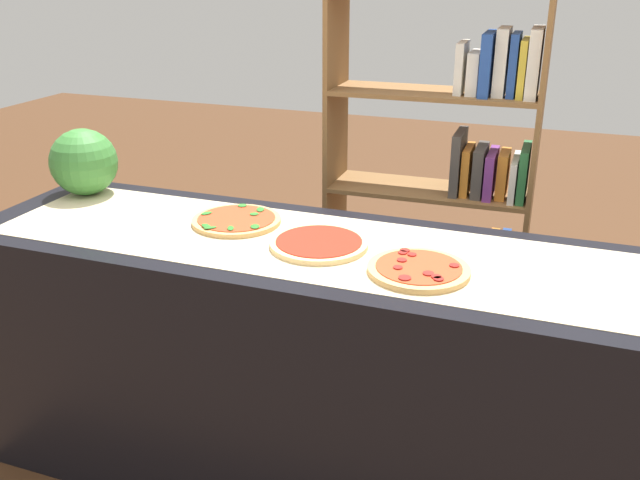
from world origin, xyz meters
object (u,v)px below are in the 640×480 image
Objects in this scene: pizza_spinach_0 at (236,220)px; watermelon at (84,162)px; pizza_plain_1 at (319,244)px; bookshelf at (458,202)px; pizza_pepperoni_2 at (419,269)px.

pizza_spinach_0 is 0.69m from watermelon.
pizza_plain_1 is 1.03m from watermelon.
bookshelf reaches higher than pizza_plain_1.
pizza_spinach_0 is at bearing -7.83° from watermelon.
watermelon is (-0.68, 0.09, 0.11)m from pizza_spinach_0.
pizza_pepperoni_2 reaches higher than pizza_plain_1.
pizza_plain_1 is 1.04× the size of pizza_pepperoni_2.
pizza_plain_1 is at bearing -16.57° from pizza_spinach_0.
watermelon reaches higher than pizza_plain_1.
pizza_plain_1 is 1.23× the size of watermelon.
pizza_spinach_0 is 0.18× the size of bookshelf.
watermelon is (-1.34, 0.28, 0.11)m from pizza_pepperoni_2.
pizza_plain_1 is at bearing 165.84° from pizza_pepperoni_2.
pizza_pepperoni_2 is 0.18× the size of bookshelf.
watermelon reaches higher than pizza_spinach_0.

